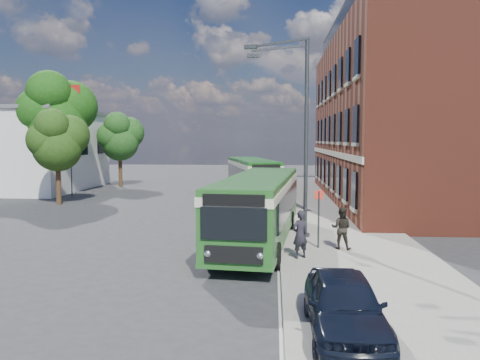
# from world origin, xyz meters

# --- Properties ---
(ground) EXTENTS (120.00, 120.00, 0.00)m
(ground) POSITION_xyz_m (0.00, 0.00, 0.00)
(ground) COLOR #2B2B2E
(ground) RESTS_ON ground
(pavement) EXTENTS (6.00, 48.00, 0.15)m
(pavement) POSITION_xyz_m (7.00, 8.00, 0.07)
(pavement) COLOR gray
(pavement) RESTS_ON ground
(kerb_line) EXTENTS (0.12, 48.00, 0.01)m
(kerb_line) POSITION_xyz_m (3.95, 8.00, 0.01)
(kerb_line) COLOR beige
(kerb_line) RESTS_ON ground
(brick_office) EXTENTS (12.10, 26.00, 14.20)m
(brick_office) POSITION_xyz_m (14.00, 12.00, 6.97)
(brick_office) COLOR maroon
(brick_office) RESTS_ON ground
(white_building) EXTENTS (9.40, 13.40, 7.30)m
(white_building) POSITION_xyz_m (-18.00, 18.00, 3.66)
(white_building) COLOR silver
(white_building) RESTS_ON ground
(flagpole) EXTENTS (0.95, 0.10, 9.00)m
(flagpole) POSITION_xyz_m (-12.45, 13.00, 4.94)
(flagpole) COLOR #35373A
(flagpole) RESTS_ON ground
(street_lamp) EXTENTS (2.96, 2.38, 9.00)m
(street_lamp) POSITION_xyz_m (4.84, -2.00, 4.79)
(street_lamp) COLOR #35373A
(street_lamp) RESTS_ON ground
(bus_stop_sign) EXTENTS (0.35, 0.08, 2.52)m
(bus_stop_sign) POSITION_xyz_m (5.60, -4.20, 1.51)
(bus_stop_sign) COLOR #35373A
(bus_stop_sign) RESTS_ON ground
(bus_front) EXTENTS (3.82, 12.18, 3.02)m
(bus_front) POSITION_xyz_m (3.12, -2.94, 1.83)
(bus_front) COLOR #245D21
(bus_front) RESTS_ON ground
(bus_rear) EXTENTS (4.90, 11.14, 3.02)m
(bus_rear) POSITION_xyz_m (2.02, 14.00, 1.83)
(bus_rear) COLOR #145616
(bus_rear) RESTS_ON ground
(parked_car) EXTENTS (1.70, 4.19, 1.43)m
(parked_car) POSITION_xyz_m (5.36, -12.93, 0.86)
(parked_car) COLOR black
(parked_car) RESTS_ON pavement
(pedestrian_a) EXTENTS (0.80, 0.73, 1.82)m
(pedestrian_a) POSITION_xyz_m (4.74, -6.00, 1.06)
(pedestrian_a) COLOR black
(pedestrian_a) RESTS_ON pavement
(pedestrian_b) EXTENTS (0.99, 0.87, 1.72)m
(pedestrian_b) POSITION_xyz_m (6.51, -4.38, 1.01)
(pedestrian_b) COLOR black
(pedestrian_b) RESTS_ON pavement
(tree_left) EXTENTS (3.98, 3.79, 6.73)m
(tree_left) POSITION_xyz_m (-11.40, 8.45, 4.56)
(tree_left) COLOR #332012
(tree_left) RESTS_ON ground
(tree_mid) EXTENTS (5.93, 5.64, 10.02)m
(tree_mid) POSITION_xyz_m (-13.87, 13.56, 6.80)
(tree_mid) COLOR #332012
(tree_mid) RESTS_ON ground
(tree_right) EXTENTS (4.27, 4.06, 7.22)m
(tree_right) POSITION_xyz_m (-11.13, 21.08, 4.89)
(tree_right) COLOR #332012
(tree_right) RESTS_ON ground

